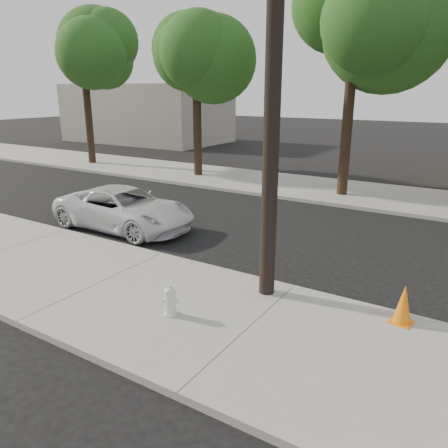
# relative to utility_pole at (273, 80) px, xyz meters

# --- Properties ---
(ground) EXTENTS (120.00, 120.00, 0.00)m
(ground) POSITION_rel_utility_pole_xyz_m (-3.60, 2.70, -4.70)
(ground) COLOR black
(ground) RESTS_ON ground
(near_sidewalk) EXTENTS (90.00, 4.40, 0.15)m
(near_sidewalk) POSITION_rel_utility_pole_xyz_m (-3.60, -1.60, -4.62)
(near_sidewalk) COLOR gray
(near_sidewalk) RESTS_ON ground
(far_sidewalk) EXTENTS (90.00, 5.00, 0.15)m
(far_sidewalk) POSITION_rel_utility_pole_xyz_m (-3.60, 11.20, -4.62)
(far_sidewalk) COLOR gray
(far_sidewalk) RESTS_ON ground
(curb_near) EXTENTS (90.00, 0.12, 0.16)m
(curb_near) POSITION_rel_utility_pole_xyz_m (-3.60, 0.60, -4.62)
(curb_near) COLOR #9E9B93
(curb_near) RESTS_ON ground
(building_far) EXTENTS (14.00, 8.00, 5.00)m
(building_far) POSITION_rel_utility_pole_xyz_m (-23.60, 22.70, -2.20)
(building_far) COLOR gray
(building_far) RESTS_ON ground
(utility_pole) EXTENTS (1.40, 0.34, 9.00)m
(utility_pole) POSITION_rel_utility_pole_xyz_m (0.00, 0.00, 0.00)
(utility_pole) COLOR black
(utility_pole) RESTS_ON near_sidewalk
(tree_a) EXTENTS (4.65, 4.50, 9.00)m
(tree_a) POSITION_rel_utility_pole_xyz_m (-17.40, 10.55, 1.83)
(tree_a) COLOR black
(tree_a) RESTS_ON far_sidewalk
(tree_b) EXTENTS (4.34, 4.20, 8.45)m
(tree_b) POSITION_rel_utility_pole_xyz_m (-9.41, 10.76, 1.45)
(tree_b) COLOR black
(tree_b) RESTS_ON far_sidewalk
(tree_c) EXTENTS (4.96, 4.80, 9.55)m
(tree_c) POSITION_rel_utility_pole_xyz_m (-1.38, 10.34, 2.21)
(tree_c) COLOR black
(tree_c) RESTS_ON far_sidewalk
(police_cruiser) EXTENTS (5.01, 2.34, 1.39)m
(police_cruiser) POSITION_rel_utility_pole_xyz_m (-6.43, 2.13, -4.00)
(police_cruiser) COLOR silver
(police_cruiser) RESTS_ON ground
(fire_hydrant) EXTENTS (0.32, 0.29, 0.60)m
(fire_hydrant) POSITION_rel_utility_pole_xyz_m (-1.19, -1.96, -4.26)
(fire_hydrant) COLOR silver
(fire_hydrant) RESTS_ON near_sidewalk
(traffic_cone) EXTENTS (0.47, 0.47, 0.80)m
(traffic_cone) POSITION_rel_utility_pole_xyz_m (2.85, 0.20, -4.16)
(traffic_cone) COLOR orange
(traffic_cone) RESTS_ON near_sidewalk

